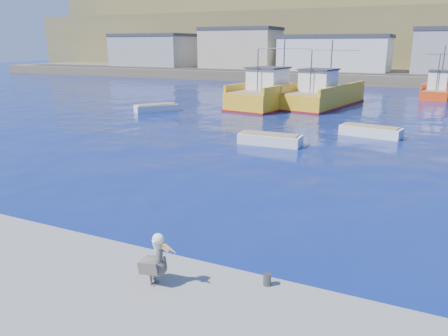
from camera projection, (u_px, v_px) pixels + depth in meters
name	position (u px, v px, depth m)	size (l,w,h in m)	color
ground	(218.00, 231.00, 15.04)	(260.00, 260.00, 0.00)	#061050
dock_bollards	(182.00, 259.00, 11.66)	(36.20, 0.20, 0.30)	#4C4C4C
far_shore	(413.00, 32.00, 107.45)	(200.00, 81.00, 24.00)	brown
trawler_yellow_a	(275.00, 94.00, 45.01)	(6.73, 14.09, 6.80)	gold
trawler_yellow_b	(323.00, 95.00, 44.73)	(6.38, 12.91, 6.65)	gold
boat_orange	(438.00, 89.00, 51.55)	(4.10, 8.06, 6.01)	#EE3E0F
skiff_left	(156.00, 109.00, 41.38)	(3.57, 3.98, 0.87)	silver
skiff_mid	(370.00, 132.00, 30.30)	(4.27, 2.11, 0.89)	silver
skiff_extra	(270.00, 140.00, 27.79)	(4.01, 1.48, 0.87)	silver
pelican	(154.00, 262.00, 10.61)	(1.11, 0.48, 1.37)	#595451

